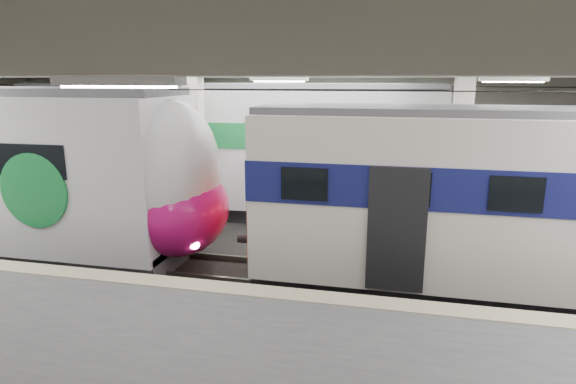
# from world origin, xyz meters

# --- Properties ---
(station_hall) EXTENTS (36.00, 24.00, 5.75)m
(station_hall) POSITION_xyz_m (0.00, -1.74, 3.24)
(station_hall) COLOR black
(station_hall) RESTS_ON ground
(older_rer) EXTENTS (13.20, 2.91, 4.36)m
(older_rer) POSITION_xyz_m (6.57, 0.00, 2.29)
(older_rer) COLOR silver
(older_rer) RESTS_ON ground
(far_train) EXTENTS (15.28, 3.80, 4.79)m
(far_train) POSITION_xyz_m (-2.81, 5.50, 2.47)
(far_train) COLOR silver
(far_train) RESTS_ON ground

